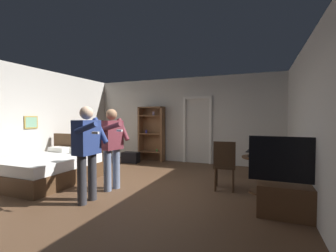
{
  "coord_description": "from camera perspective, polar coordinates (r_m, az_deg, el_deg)",
  "views": [
    {
      "loc": [
        2.35,
        -3.96,
        1.46
      ],
      "look_at": [
        0.73,
        0.11,
        1.3
      ],
      "focal_mm": 24.48,
      "sensor_mm": 36.0,
      "label": 1
    }
  ],
  "objects": [
    {
      "name": "doorway_frame",
      "position": [
        7.37,
        7.29,
        0.26
      ],
      "size": [
        0.93,
        0.08,
        2.13
      ],
      "color": "white",
      "rests_on": "ground_plane"
    },
    {
      "name": "wall_left",
      "position": [
        6.77,
        -32.43,
        1.09
      ],
      "size": [
        0.15,
        6.63,
        2.75
      ],
      "color": "beige",
      "rests_on": "ground_plane"
    },
    {
      "name": "ground_plane",
      "position": [
        4.83,
        -8.84,
        -15.5
      ],
      "size": [
        7.03,
        7.03,
        0.0
      ],
      "primitive_type": "plane",
      "color": "brown"
    },
    {
      "name": "bottle_on_table",
      "position": [
        4.71,
        23.58,
        -5.84
      ],
      "size": [
        0.06,
        0.06,
        0.29
      ],
      "color": "#3E4727",
      "rests_on": "side_table"
    },
    {
      "name": "bookshelf",
      "position": [
        7.78,
        -4.04,
        -1.38
      ],
      "size": [
        0.89,
        0.32,
        1.82
      ],
      "color": "brown",
      "rests_on": "ground_plane"
    },
    {
      "name": "wall_right",
      "position": [
        4.03,
        33.05,
        0.6
      ],
      "size": [
        0.12,
        6.63,
        2.75
      ],
      "primitive_type": "cube",
      "color": "beige",
      "rests_on": "ground_plane"
    },
    {
      "name": "tv_flatscreen",
      "position": [
        3.89,
        28.09,
        -14.53
      ],
      "size": [
        1.14,
        0.4,
        1.18
      ],
      "color": "brown",
      "rests_on": "ground_plane"
    },
    {
      "name": "wall_back",
      "position": [
        7.58,
        3.74,
        1.5
      ],
      "size": [
        6.4,
        0.12,
        2.75
      ],
      "primitive_type": "cube",
      "color": "beige",
      "rests_on": "ground_plane"
    },
    {
      "name": "suitcase_dark",
      "position": [
        7.57,
        -9.28,
        -7.72
      ],
      "size": [
        0.56,
        0.35,
        0.34
      ],
      "primitive_type": "cube",
      "rotation": [
        0.0,
        0.0,
        0.06
      ],
      "color": "black",
      "rests_on": "ground_plane"
    },
    {
      "name": "side_table",
      "position": [
        4.84,
        21.81,
        -9.77
      ],
      "size": [
        0.66,
        0.66,
        0.7
      ],
      "color": "brown",
      "rests_on": "ground_plane"
    },
    {
      "name": "person_blue_shirt",
      "position": [
        4.16,
        -19.46,
        -4.96
      ],
      "size": [
        0.61,
        0.59,
        1.65
      ],
      "color": "#333338",
      "rests_on": "ground_plane"
    },
    {
      "name": "bed",
      "position": [
        6.02,
        -27.21,
        -9.2
      ],
      "size": [
        1.67,
        2.0,
        1.02
      ],
      "color": "#4C331E",
      "rests_on": "ground_plane"
    },
    {
      "name": "laptop",
      "position": [
        4.75,
        21.32,
        -6.58
      ],
      "size": [
        0.41,
        0.42,
        0.15
      ],
      "color": "black",
      "rests_on": "side_table"
    },
    {
      "name": "wooden_chair",
      "position": [
        4.76,
        13.88,
        -9.03
      ],
      "size": [
        0.46,
        0.46,
        0.99
      ],
      "color": "#4C331E",
      "rests_on": "ground_plane"
    },
    {
      "name": "person_striped_shirt",
      "position": [
        4.74,
        -13.75,
        -4.27
      ],
      "size": [
        0.67,
        0.68,
        1.63
      ],
      "color": "slate",
      "rests_on": "ground_plane"
    }
  ]
}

